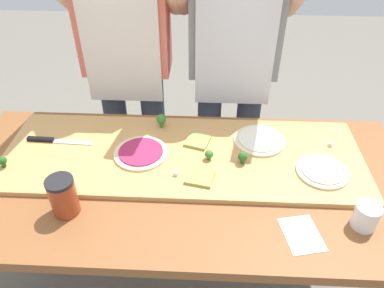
% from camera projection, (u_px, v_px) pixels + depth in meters
% --- Properties ---
extents(ground_plane, '(8.00, 8.00, 0.00)m').
position_uv_depth(ground_plane, '(185.00, 287.00, 1.86)').
color(ground_plane, '#6B665B').
extents(prep_table, '(1.73, 0.81, 0.76)m').
position_uv_depth(prep_table, '(183.00, 194.00, 1.45)').
color(prep_table, brown).
rests_on(prep_table, ground).
extents(cutting_board, '(1.41, 0.49, 0.02)m').
position_uv_depth(cutting_board, '(182.00, 155.00, 1.48)').
color(cutting_board, tan).
rests_on(cutting_board, prep_table).
extents(chefs_knife, '(0.27, 0.03, 0.02)m').
position_uv_depth(chefs_knife, '(51.00, 140.00, 1.52)').
color(chefs_knife, '#B7BABF').
rests_on(chefs_knife, cutting_board).
extents(pizza_whole_beet_magenta, '(0.21, 0.21, 0.02)m').
position_uv_depth(pizza_whole_beet_magenta, '(141.00, 153.00, 1.46)').
color(pizza_whole_beet_magenta, beige).
rests_on(pizza_whole_beet_magenta, cutting_board).
extents(pizza_whole_cheese_artichoke, '(0.19, 0.19, 0.02)m').
position_uv_depth(pizza_whole_cheese_artichoke, '(323.00, 171.00, 1.38)').
color(pizza_whole_cheese_artichoke, beige).
rests_on(pizza_whole_cheese_artichoke, cutting_board).
extents(pizza_whole_white_garlic, '(0.21, 0.21, 0.02)m').
position_uv_depth(pizza_whole_white_garlic, '(259.00, 140.00, 1.52)').
color(pizza_whole_white_garlic, beige).
rests_on(pizza_whole_white_garlic, cutting_board).
extents(pizza_slice_center, '(0.12, 0.12, 0.01)m').
position_uv_depth(pizza_slice_center, '(200.00, 176.00, 1.36)').
color(pizza_slice_center, '#899E4C').
rests_on(pizza_slice_center, cutting_board).
extents(pizza_slice_near_right, '(0.11, 0.11, 0.01)m').
position_uv_depth(pizza_slice_near_right, '(198.00, 141.00, 1.52)').
color(pizza_slice_near_right, '#899E4C').
rests_on(pizza_slice_near_right, cutting_board).
extents(broccoli_floret_center_left, '(0.03, 0.03, 0.04)m').
position_uv_depth(broccoli_floret_center_left, '(209.00, 154.00, 1.43)').
color(broccoli_floret_center_left, '#3F7220').
rests_on(broccoli_floret_center_left, cutting_board).
extents(broccoli_floret_front_left, '(0.03, 0.03, 0.05)m').
position_uv_depth(broccoli_floret_front_left, '(2.00, 161.00, 1.39)').
color(broccoli_floret_front_left, '#2C5915').
rests_on(broccoli_floret_front_left, cutting_board).
extents(broccoli_floret_front_mid, '(0.04, 0.04, 0.05)m').
position_uv_depth(broccoli_floret_front_mid, '(243.00, 157.00, 1.41)').
color(broccoli_floret_front_mid, '#2C5915').
rests_on(broccoli_floret_front_mid, cutting_board).
extents(broccoli_floret_back_mid, '(0.04, 0.04, 0.06)m').
position_uv_depth(broccoli_floret_back_mid, '(161.00, 120.00, 1.59)').
color(broccoli_floret_back_mid, '#3F7220').
rests_on(broccoli_floret_back_mid, cutting_board).
extents(cheese_crumble_a, '(0.02, 0.02, 0.02)m').
position_uv_depth(cheese_crumble_a, '(60.00, 186.00, 1.31)').
color(cheese_crumble_a, silver).
rests_on(cheese_crumble_a, cutting_board).
extents(cheese_crumble_b, '(0.02, 0.02, 0.02)m').
position_uv_depth(cheese_crumble_b, '(176.00, 173.00, 1.37)').
color(cheese_crumble_b, silver).
rests_on(cheese_crumble_b, cutting_board).
extents(cheese_crumble_c, '(0.02, 0.02, 0.01)m').
position_uv_depth(cheese_crumble_c, '(331.00, 144.00, 1.50)').
color(cheese_crumble_c, silver).
rests_on(cheese_crumble_c, cutting_board).
extents(flour_cup, '(0.08, 0.08, 0.09)m').
position_uv_depth(flour_cup, '(366.00, 217.00, 1.19)').
color(flour_cup, white).
rests_on(flour_cup, prep_table).
extents(sauce_jar, '(0.09, 0.09, 0.14)m').
position_uv_depth(sauce_jar, '(63.00, 196.00, 1.22)').
color(sauce_jar, '#99381E').
rests_on(sauce_jar, prep_table).
extents(recipe_note, '(0.14, 0.17, 0.00)m').
position_uv_depth(recipe_note, '(302.00, 234.00, 1.18)').
color(recipe_note, white).
rests_on(recipe_note, prep_table).
extents(cook_left, '(0.54, 0.39, 1.67)m').
position_uv_depth(cook_left, '(126.00, 50.00, 1.71)').
color(cook_left, '#333847').
rests_on(cook_left, ground).
extents(cook_right, '(0.54, 0.39, 1.67)m').
position_uv_depth(cook_right, '(233.00, 52.00, 1.69)').
color(cook_right, '#333847').
rests_on(cook_right, ground).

